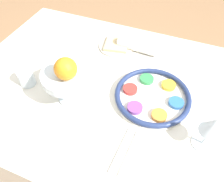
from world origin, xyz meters
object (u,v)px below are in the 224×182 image
at_px(bread_plate, 117,45).
at_px(cup_near, 27,78).
at_px(orange_fruit, 66,69).
at_px(seder_plate, 152,96).
at_px(fruit_stand, 68,78).
at_px(wine_glass, 213,127).
at_px(napkin_roll, 137,46).

bearing_deg(bread_plate, cup_near, 55.69).
bearing_deg(bread_plate, orange_fruit, 84.94).
bearing_deg(seder_plate, fruit_stand, 19.97).
relative_size(wine_glass, bread_plate, 0.83).
height_order(orange_fruit, cup_near, orange_fruit).
xyz_separation_m(seder_plate, fruit_stand, (0.29, 0.10, 0.09)).
distance_m(seder_plate, wine_glass, 0.25).
height_order(wine_glass, cup_near, wine_glass).
height_order(wine_glass, napkin_roll, wine_glass).
bearing_deg(bread_plate, seder_plate, 134.11).
xyz_separation_m(wine_glass, napkin_roll, (0.34, -0.38, -0.08)).
bearing_deg(fruit_stand, cup_near, 1.10).
bearing_deg(seder_plate, bread_plate, -45.89).
height_order(fruit_stand, napkin_roll, fruit_stand).
bearing_deg(cup_near, fruit_stand, -178.90).
height_order(napkin_roll, cup_near, cup_near).
height_order(bread_plate, napkin_roll, napkin_roll).
relative_size(wine_glass, cup_near, 2.05).
bearing_deg(bread_plate, napkin_roll, -174.10).
bearing_deg(napkin_roll, cup_near, 46.99).
xyz_separation_m(bread_plate, napkin_roll, (-0.10, -0.01, 0.02)).
bearing_deg(cup_near, napkin_roll, -133.01).
bearing_deg(seder_plate, orange_fruit, 24.42).
xyz_separation_m(orange_fruit, napkin_roll, (-0.13, -0.39, -0.15)).
distance_m(wine_glass, bread_plate, 0.59).
bearing_deg(fruit_stand, napkin_roll, -111.71).
distance_m(orange_fruit, cup_near, 0.25).
distance_m(orange_fruit, napkin_roll, 0.43).
bearing_deg(cup_near, wine_glass, 178.98).
bearing_deg(fruit_stand, wine_glass, 178.12).
relative_size(fruit_stand, cup_near, 2.71).
bearing_deg(wine_glass, bread_plate, -39.90).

